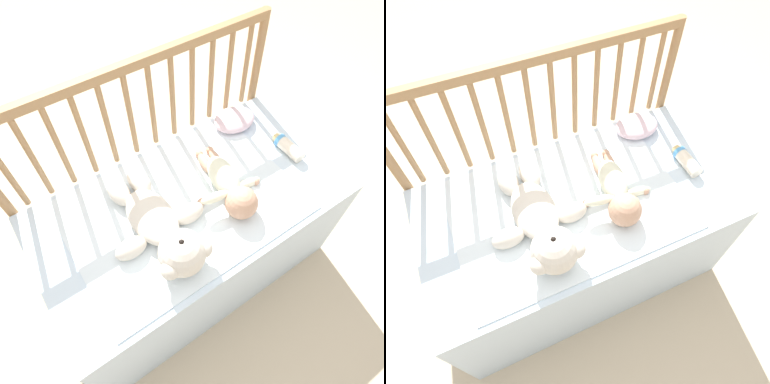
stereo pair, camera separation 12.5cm
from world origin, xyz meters
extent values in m
plane|color=#C6B293|center=(0.00, 0.00, 0.00)|extent=(12.00, 12.00, 0.00)
cube|color=silver|center=(0.00, 0.00, 0.28)|extent=(1.20, 0.64, 0.56)
cylinder|color=#997047|center=(-0.58, 0.34, 0.49)|extent=(0.04, 0.04, 0.97)
cylinder|color=#997047|center=(0.58, 0.34, 0.49)|extent=(0.04, 0.04, 0.97)
cube|color=#997047|center=(0.00, 0.34, 0.96)|extent=(1.17, 0.03, 0.04)
cylinder|color=#997047|center=(-0.52, 0.34, 0.75)|extent=(0.02, 0.02, 0.38)
cylinder|color=#997047|center=(-0.42, 0.34, 0.75)|extent=(0.02, 0.02, 0.38)
cylinder|color=#997047|center=(-0.33, 0.34, 0.75)|extent=(0.02, 0.02, 0.38)
cylinder|color=#997047|center=(-0.24, 0.34, 0.75)|extent=(0.02, 0.02, 0.38)
cylinder|color=#997047|center=(-0.14, 0.34, 0.75)|extent=(0.02, 0.02, 0.38)
cylinder|color=#997047|center=(-0.05, 0.34, 0.75)|extent=(0.02, 0.02, 0.38)
cylinder|color=#997047|center=(0.05, 0.34, 0.75)|extent=(0.02, 0.02, 0.38)
cylinder|color=#997047|center=(0.14, 0.34, 0.75)|extent=(0.02, 0.02, 0.38)
cylinder|color=#997047|center=(0.24, 0.34, 0.75)|extent=(0.02, 0.02, 0.38)
cylinder|color=#997047|center=(0.33, 0.34, 0.75)|extent=(0.02, 0.02, 0.38)
cylinder|color=#997047|center=(0.42, 0.34, 0.75)|extent=(0.02, 0.02, 0.38)
cylinder|color=#997047|center=(0.52, 0.34, 0.75)|extent=(0.02, 0.02, 0.38)
cube|color=white|center=(-0.04, 0.00, 0.56)|extent=(0.85, 0.60, 0.01)
ellipsoid|color=silver|center=(-0.17, 0.00, 0.60)|extent=(0.16, 0.26, 0.09)
sphere|color=silver|center=(-0.17, -0.19, 0.64)|extent=(0.16, 0.16, 0.16)
sphere|color=beige|center=(-0.17, -0.19, 0.68)|extent=(0.07, 0.07, 0.07)
sphere|color=black|center=(-0.17, -0.19, 0.71)|extent=(0.02, 0.02, 0.02)
sphere|color=silver|center=(-0.10, -0.22, 0.64)|extent=(0.06, 0.06, 0.06)
sphere|color=silver|center=(-0.23, -0.22, 0.64)|extent=(0.06, 0.06, 0.06)
ellipsoid|color=silver|center=(-0.05, -0.06, 0.59)|extent=(0.12, 0.07, 0.07)
ellipsoid|color=silver|center=(-0.29, -0.06, 0.59)|extent=(0.12, 0.07, 0.07)
ellipsoid|color=silver|center=(-0.13, 0.17, 0.60)|extent=(0.08, 0.13, 0.08)
ellipsoid|color=silver|center=(-0.22, 0.17, 0.60)|extent=(0.08, 0.13, 0.08)
ellipsoid|color=#EAEACC|center=(0.14, 0.00, 0.61)|extent=(0.13, 0.21, 0.10)
sphere|color=tan|center=(0.12, -0.14, 0.62)|extent=(0.12, 0.12, 0.12)
ellipsoid|color=#EAEACC|center=(0.22, -0.06, 0.58)|extent=(0.12, 0.05, 0.04)
ellipsoid|color=#EAEACC|center=(0.05, -0.08, 0.64)|extent=(0.12, 0.05, 0.04)
sphere|color=tan|center=(0.25, -0.08, 0.58)|extent=(0.03, 0.03, 0.03)
sphere|color=tan|center=(0.02, -0.03, 0.58)|extent=(0.03, 0.03, 0.03)
ellipsoid|color=tan|center=(0.19, 0.10, 0.58)|extent=(0.06, 0.12, 0.04)
ellipsoid|color=tan|center=(0.14, 0.11, 0.58)|extent=(0.06, 0.12, 0.04)
sphere|color=tan|center=(0.20, 0.16, 0.58)|extent=(0.03, 0.03, 0.03)
sphere|color=tan|center=(0.15, 0.17, 0.58)|extent=(0.03, 0.03, 0.03)
cylinder|color=#F4E5CC|center=(0.47, -0.03, 0.58)|extent=(0.05, 0.12, 0.05)
cylinder|color=#4C99D8|center=(0.47, 0.03, 0.58)|extent=(0.06, 0.02, 0.06)
sphere|color=#EAC67F|center=(0.47, 0.05, 0.58)|extent=(0.04, 0.04, 0.04)
ellipsoid|color=silver|center=(0.39, 0.23, 0.59)|extent=(0.19, 0.15, 0.06)
camera|label=1|loc=(-0.41, -0.59, 1.64)|focal=32.00mm
camera|label=2|loc=(-0.30, -0.66, 1.64)|focal=32.00mm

